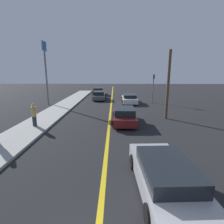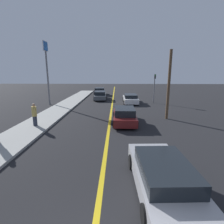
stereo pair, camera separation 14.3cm
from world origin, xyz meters
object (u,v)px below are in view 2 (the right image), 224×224
Objects in this scene: car_ahead_center at (125,116)px; car_oncoming_far at (100,91)px; car_near_right_lane at (163,176)px; pedestrian_by_sign at (34,115)px; roadside_sign at (46,62)px; car_far_distant at (130,99)px; utility_pole at (169,85)px; car_parked_left_lot at (100,95)px; traffic_light at (154,85)px.

car_oncoming_far is (-3.73, 17.93, -0.01)m from car_ahead_center.
pedestrian_by_sign reaches higher than car_near_right_lane.
roadside_sign is (-2.44, 9.37, 4.28)m from pedestrian_by_sign.
pedestrian_by_sign reaches higher than car_far_distant.
roadside_sign is at bearing 104.61° from pedestrian_by_sign.
car_far_distant is at bearing 107.78° from utility_pole.
utility_pole is (13.04, -6.58, -2.31)m from roadside_sign.
roadside_sign reaches higher than car_oncoming_far.
car_parked_left_lot is at bearing 98.31° from car_near_right_lane.
pedestrian_by_sign is at bearing -165.20° from utility_pole.
car_near_right_lane reaches higher than car_far_distant.
car_near_right_lane is 0.62× the size of roadside_sign.
car_far_distant is 3.58m from traffic_light.
car_parked_left_lot is 0.61× the size of roadside_sign.
traffic_light is at bearing 65.45° from car_ahead_center.
traffic_light is (3.12, -0.02, 1.77)m from car_far_distant.
car_parked_left_lot is (-3.13, 12.52, -0.01)m from car_ahead_center.
car_ahead_center is 0.96× the size of car_oncoming_far.
car_near_right_lane is 0.80× the size of utility_pole.
car_ahead_center is 18.32m from car_oncoming_far.
car_oncoming_far reaches higher than car_parked_left_lot.
pedestrian_by_sign is at bearing -169.26° from car_ahead_center.
car_near_right_lane is at bearing -82.21° from car_parked_left_lot.
car_far_distant is 0.59× the size of roadside_sign.
traffic_light is (4.34, 9.60, 1.72)m from car_ahead_center.
car_parked_left_lot is (-4.08, 20.88, 0.03)m from car_near_right_lane.
car_parked_left_lot is 14.31m from pedestrian_by_sign.
car_ahead_center is at bearing 93.76° from car_near_right_lane.
pedestrian_by_sign is (-7.72, 7.04, 0.40)m from car_near_right_lane.
pedestrian_by_sign reaches higher than car_ahead_center.
car_near_right_lane is 10.46m from pedestrian_by_sign.
traffic_light reaches higher than car_ahead_center.
utility_pole is at bearing -61.03° from car_parked_left_lot.
car_ahead_center is at bearing -79.24° from car_parked_left_lot.
traffic_light is at bearing 44.50° from pedestrian_by_sign.
traffic_light is (8.07, -8.33, 1.72)m from car_oncoming_far.
car_far_distant is 1.04× the size of car_oncoming_far.
car_near_right_lane is 8.41m from car_ahead_center.
car_ahead_center is at bearing -158.79° from utility_pole.
car_parked_left_lot reaches higher than car_far_distant.
car_near_right_lane is 10.52m from utility_pole.
roadside_sign reaches higher than utility_pole.
car_near_right_lane is 2.81× the size of pedestrian_by_sign.
car_oncoming_far is at bearing 101.52° from car_ahead_center.
car_oncoming_far reaches higher than car_far_distant.
car_oncoming_far is 18.25m from utility_pole.
car_parked_left_lot is 0.79× the size of utility_pole.
car_oncoming_far reaches higher than car_ahead_center.
utility_pole reaches higher than car_ahead_center.
car_near_right_lane is at bearing -106.30° from utility_pole.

